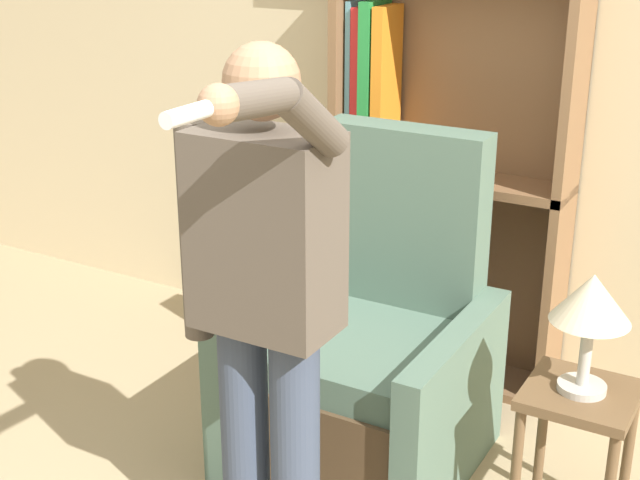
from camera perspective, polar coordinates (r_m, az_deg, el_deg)
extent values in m
cube|color=beige|center=(3.96, 10.66, 10.78)|extent=(8.00, 0.06, 2.80)
cube|color=brown|center=(4.13, 1.67, 4.94)|extent=(0.04, 0.28, 1.88)
cube|color=brown|center=(3.78, 15.40, 2.72)|extent=(0.04, 0.28, 1.88)
cube|color=brown|center=(4.04, 8.95, 4.37)|extent=(1.06, 0.01, 1.88)
cube|color=brown|center=(4.27, 7.62, -7.98)|extent=(1.06, 0.28, 0.04)
cube|color=brown|center=(3.92, 8.24, 3.91)|extent=(1.06, 0.28, 0.04)
cube|color=#337070|center=(4.25, 2.27, -1.29)|extent=(0.05, 0.16, 0.86)
cube|color=#238438|center=(4.26, 2.81, -2.19)|extent=(0.03, 0.19, 0.73)
cube|color=#238438|center=(4.28, 3.24, -3.32)|extent=(0.04, 0.18, 0.56)
cube|color=#1E47B2|center=(4.20, 3.86, -1.62)|extent=(0.05, 0.19, 0.85)
cube|color=#5B99A8|center=(4.03, 2.26, 10.03)|extent=(0.02, 0.15, 0.71)
cube|color=red|center=(4.01, 2.75, 9.82)|extent=(0.04, 0.18, 0.69)
cube|color=#238438|center=(3.98, 3.46, 9.93)|extent=(0.05, 0.22, 0.72)
cube|color=orange|center=(3.96, 4.26, 9.72)|extent=(0.05, 0.21, 0.70)
cube|color=#4C3823|center=(3.51, 2.56, -10.88)|extent=(0.66, 0.79, 0.43)
cube|color=#4C6656|center=(3.34, 2.32, -7.14)|extent=(0.62, 0.67, 0.12)
cube|color=#4C6656|center=(3.57, 5.32, -1.01)|extent=(0.66, 0.16, 1.05)
cube|color=#4C6656|center=(3.62, -2.79, -7.85)|extent=(0.10, 0.87, 0.65)
cube|color=#4C6656|center=(3.33, 8.51, -10.85)|extent=(0.10, 0.87, 0.65)
cylinder|color=#384256|center=(2.87, -4.79, -13.21)|extent=(0.15, 0.15, 0.90)
cylinder|color=#384256|center=(2.79, -1.58, -14.29)|extent=(0.15, 0.15, 0.90)
cube|color=#51473D|center=(2.49, -3.55, 0.47)|extent=(0.41, 0.24, 0.58)
sphere|color=#997051|center=(2.38, -3.77, 10.10)|extent=(0.21, 0.21, 0.21)
cylinder|color=#51473D|center=(2.65, -8.04, 0.46)|extent=(0.09, 0.09, 0.67)
cylinder|color=#51473D|center=(2.18, -0.61, 7.73)|extent=(0.09, 0.28, 0.23)
cylinder|color=#51473D|center=(1.96, -4.26, 8.96)|extent=(0.08, 0.27, 0.10)
sphere|color=#997051|center=(1.86, -6.52, 8.59)|extent=(0.09, 0.09, 0.09)
cylinder|color=white|center=(1.78, -8.33, 8.01)|extent=(0.04, 0.15, 0.04)
cube|color=brown|center=(3.11, 16.34, -9.50)|extent=(0.36, 0.36, 0.04)
cylinder|color=brown|center=(3.16, 12.40, -14.50)|extent=(0.04, 0.04, 0.51)
cylinder|color=brown|center=(3.40, 14.02, -11.86)|extent=(0.04, 0.04, 0.51)
cylinder|color=brown|center=(3.36, 19.08, -12.94)|extent=(0.04, 0.04, 0.51)
cylinder|color=#B7B2A8|center=(3.09, 16.40, -9.01)|extent=(0.16, 0.16, 0.02)
cylinder|color=#B7B2A8|center=(3.04, 16.64, -6.93)|extent=(0.04, 0.04, 0.23)
cone|color=beige|center=(2.95, 17.02, -3.56)|extent=(0.26, 0.26, 0.16)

